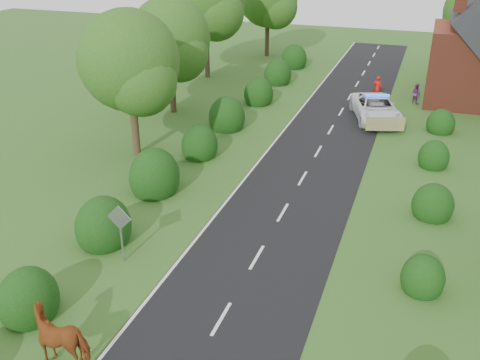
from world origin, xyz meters
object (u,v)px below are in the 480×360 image
at_px(cow, 64,338).
at_px(police_van, 376,108).
at_px(road_sign, 120,225).
at_px(pedestrian_red, 377,88).
at_px(pedestrian_purple, 416,93).

distance_m(cow, police_van, 27.11).
distance_m(road_sign, pedestrian_red, 26.96).
bearing_deg(road_sign, police_van, 70.37).
relative_size(road_sign, pedestrian_red, 1.37).
height_order(road_sign, police_van, road_sign).
bearing_deg(pedestrian_red, road_sign, 78.97).
xyz_separation_m(cow, pedestrian_purple, (8.81, 31.30, -0.04)).
height_order(police_van, pedestrian_purple, police_van).
bearing_deg(pedestrian_red, pedestrian_purple, -176.16).
bearing_deg(road_sign, pedestrian_purple, 69.12).
relative_size(cow, police_van, 0.34).
bearing_deg(pedestrian_purple, police_van, 99.40).
relative_size(road_sign, cow, 1.12).
bearing_deg(police_van, pedestrian_purple, 45.93).
relative_size(cow, pedestrian_purple, 1.48).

